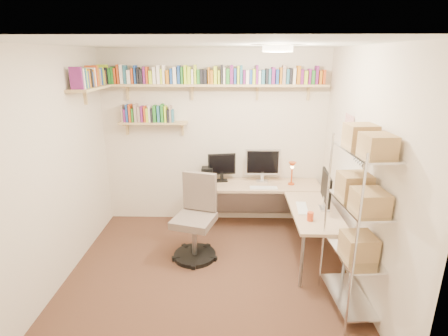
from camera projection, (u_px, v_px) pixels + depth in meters
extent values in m
plane|color=#442A1D|center=(209.00, 275.00, 4.00)|extent=(3.20, 3.20, 0.00)
cube|color=beige|center=(214.00, 139.00, 5.04)|extent=(3.20, 0.04, 2.50)
cube|color=beige|center=(55.00, 170.00, 3.65)|extent=(0.04, 3.00, 2.50)
cube|color=beige|center=(362.00, 173.00, 3.58)|extent=(0.04, 3.00, 2.50)
cube|color=beige|center=(190.00, 247.00, 2.19)|extent=(3.20, 0.04, 2.50)
cube|color=white|center=(205.00, 44.00, 3.23)|extent=(3.20, 3.00, 0.04)
cube|color=white|center=(348.00, 133.00, 4.01)|extent=(0.01, 0.30, 0.42)
cube|color=white|center=(359.00, 146.00, 3.64)|extent=(0.01, 0.28, 0.38)
cylinder|color=#FFEAC6|center=(278.00, 49.00, 3.42)|extent=(0.30, 0.30, 0.06)
cube|color=#D6BE78|center=(213.00, 85.00, 4.69)|extent=(3.05, 0.25, 0.03)
cube|color=#D6BE78|center=(93.00, 88.00, 4.32)|extent=(0.25, 1.00, 0.03)
cube|color=#D6BE78|center=(153.00, 123.00, 4.89)|extent=(0.95, 0.20, 0.02)
cube|color=#D6BE78|center=(127.00, 90.00, 4.80)|extent=(0.03, 0.20, 0.20)
cube|color=#D6BE78|center=(192.00, 90.00, 4.78)|extent=(0.03, 0.20, 0.20)
cube|color=#D6BE78|center=(258.00, 90.00, 4.76)|extent=(0.03, 0.20, 0.20)
cube|color=#D6BE78|center=(309.00, 90.00, 4.74)|extent=(0.03, 0.20, 0.20)
cube|color=white|center=(105.00, 76.00, 4.69)|extent=(0.04, 0.13, 0.20)
cube|color=black|center=(108.00, 76.00, 4.69)|extent=(0.03, 0.13, 0.21)
cube|color=#287A28|center=(111.00, 76.00, 4.68)|extent=(0.03, 0.15, 0.20)
cube|color=#287A28|center=(113.00, 75.00, 4.68)|extent=(0.03, 0.13, 0.22)
cube|color=#C3461A|center=(116.00, 76.00, 4.68)|extent=(0.03, 0.13, 0.21)
cube|color=#C3461A|center=(119.00, 74.00, 4.67)|extent=(0.03, 0.12, 0.25)
cube|color=white|center=(122.00, 74.00, 4.67)|extent=(0.04, 0.13, 0.25)
cube|color=#2B6B82|center=(126.00, 75.00, 4.67)|extent=(0.04, 0.11, 0.24)
cube|color=white|center=(130.00, 77.00, 4.68)|extent=(0.04, 0.14, 0.18)
cube|color=#C3461A|center=(133.00, 76.00, 4.68)|extent=(0.03, 0.12, 0.20)
cube|color=#1D4599|center=(136.00, 75.00, 4.67)|extent=(0.02, 0.13, 0.24)
cube|color=black|center=(138.00, 76.00, 4.67)|extent=(0.03, 0.12, 0.21)
cube|color=black|center=(142.00, 77.00, 4.68)|extent=(0.04, 0.13, 0.19)
cube|color=#711E69|center=(145.00, 75.00, 4.67)|extent=(0.03, 0.11, 0.22)
cube|color=#C3461A|center=(147.00, 75.00, 4.67)|extent=(0.02, 0.11, 0.22)
cube|color=#BCDB29|center=(151.00, 77.00, 4.68)|extent=(0.04, 0.11, 0.17)
cube|color=white|center=(155.00, 75.00, 4.67)|extent=(0.04, 0.12, 0.22)
cube|color=white|center=(159.00, 74.00, 4.66)|extent=(0.04, 0.14, 0.24)
cube|color=#BCDB29|center=(162.00, 76.00, 4.67)|extent=(0.02, 0.11, 0.19)
cube|color=white|center=(164.00, 74.00, 4.66)|extent=(0.03, 0.12, 0.24)
cube|color=#BF6D16|center=(168.00, 77.00, 4.67)|extent=(0.04, 0.15, 0.18)
cube|color=#1D4599|center=(172.00, 76.00, 4.67)|extent=(0.03, 0.11, 0.20)
cube|color=white|center=(175.00, 75.00, 4.66)|extent=(0.04, 0.13, 0.22)
cube|color=#1D4599|center=(179.00, 75.00, 4.66)|extent=(0.03, 0.12, 0.24)
cube|color=#287A28|center=(182.00, 75.00, 4.66)|extent=(0.03, 0.14, 0.22)
cube|color=#BCDB29|center=(186.00, 74.00, 4.65)|extent=(0.04, 0.14, 0.24)
cube|color=#BCDB29|center=(189.00, 75.00, 4.66)|extent=(0.04, 0.12, 0.22)
cube|color=white|center=(193.00, 77.00, 4.66)|extent=(0.03, 0.12, 0.19)
cube|color=#BCDB29|center=(195.00, 74.00, 4.65)|extent=(0.03, 0.12, 0.25)
cube|color=#287A28|center=(199.00, 77.00, 4.66)|extent=(0.04, 0.11, 0.18)
cube|color=black|center=(202.00, 77.00, 4.66)|extent=(0.04, 0.12, 0.19)
cube|color=black|center=(205.00, 77.00, 4.66)|extent=(0.04, 0.15, 0.18)
cube|color=#BF6D16|center=(209.00, 76.00, 4.65)|extent=(0.02, 0.14, 0.22)
cube|color=#BF6D16|center=(212.00, 77.00, 4.66)|extent=(0.04, 0.13, 0.18)
cube|color=#BCDB29|center=(216.00, 75.00, 4.65)|extent=(0.04, 0.14, 0.23)
cube|color=#BCDB29|center=(219.00, 77.00, 4.65)|extent=(0.03, 0.14, 0.18)
cube|color=black|center=(222.00, 74.00, 4.64)|extent=(0.03, 0.12, 0.25)
cube|color=white|center=(224.00, 76.00, 4.65)|extent=(0.03, 0.14, 0.21)
cube|color=#287A28|center=(228.00, 76.00, 4.65)|extent=(0.04, 0.13, 0.20)
cube|color=#711E69|center=(232.00, 75.00, 4.64)|extent=(0.04, 0.12, 0.24)
cube|color=#1D4599|center=(235.00, 76.00, 4.65)|extent=(0.03, 0.13, 0.20)
cube|color=#BCDB29|center=(238.00, 75.00, 4.64)|extent=(0.03, 0.13, 0.23)
cube|color=#2B6B82|center=(241.00, 75.00, 4.64)|extent=(0.03, 0.11, 0.24)
cube|color=#711E69|center=(244.00, 77.00, 4.65)|extent=(0.03, 0.11, 0.18)
cube|color=white|center=(247.00, 77.00, 4.65)|extent=(0.04, 0.14, 0.18)
cube|color=#1D4599|center=(251.00, 77.00, 4.64)|extent=(0.04, 0.15, 0.18)
cube|color=#BCDB29|center=(254.00, 76.00, 4.64)|extent=(0.04, 0.12, 0.20)
cube|color=#711E69|center=(257.00, 75.00, 4.63)|extent=(0.03, 0.13, 0.24)
cube|color=white|center=(259.00, 77.00, 4.64)|extent=(0.03, 0.15, 0.17)
cube|color=#2B6B82|center=(263.00, 77.00, 4.64)|extent=(0.04, 0.14, 0.18)
cube|color=black|center=(267.00, 76.00, 4.64)|extent=(0.04, 0.11, 0.20)
cube|color=#2B6B82|center=(270.00, 76.00, 4.64)|extent=(0.03, 0.13, 0.19)
cube|color=#711E69|center=(273.00, 76.00, 4.63)|extent=(0.04, 0.15, 0.22)
cube|color=#1D4599|center=(277.00, 77.00, 4.63)|extent=(0.04, 0.12, 0.19)
cube|color=#BF6D16|center=(280.00, 76.00, 4.63)|extent=(0.02, 0.15, 0.21)
cube|color=gray|center=(284.00, 75.00, 4.62)|extent=(0.04, 0.15, 0.24)
cube|color=#2B6B82|center=(287.00, 77.00, 4.63)|extent=(0.04, 0.11, 0.19)
cube|color=black|center=(290.00, 76.00, 4.63)|extent=(0.03, 0.12, 0.21)
cube|color=white|center=(294.00, 76.00, 4.63)|extent=(0.04, 0.12, 0.20)
cube|color=#BF6D16|center=(298.00, 75.00, 4.62)|extent=(0.04, 0.13, 0.24)
cube|color=#711E69|center=(302.00, 77.00, 4.63)|extent=(0.04, 0.11, 0.19)
cube|color=#BCDB29|center=(305.00, 77.00, 4.63)|extent=(0.04, 0.14, 0.17)
cube|color=#711E69|center=(309.00, 76.00, 4.62)|extent=(0.03, 0.13, 0.20)
cube|color=#287A28|center=(313.00, 77.00, 4.63)|extent=(0.04, 0.12, 0.17)
cube|color=#711E69|center=(316.00, 75.00, 4.62)|extent=(0.04, 0.12, 0.24)
cube|color=#BF6D16|center=(320.00, 77.00, 4.62)|extent=(0.03, 0.15, 0.17)
cube|color=#C3461A|center=(323.00, 77.00, 4.62)|extent=(0.03, 0.12, 0.18)
cube|color=#711E69|center=(76.00, 78.00, 3.86)|extent=(0.14, 0.03, 0.25)
cube|color=white|center=(78.00, 79.00, 3.91)|extent=(0.15, 0.03, 0.22)
cube|color=#2B6B82|center=(80.00, 79.00, 3.95)|extent=(0.12, 0.02, 0.21)
cube|color=#2B6B82|center=(81.00, 78.00, 3.98)|extent=(0.14, 0.03, 0.23)
cube|color=#BCDB29|center=(82.00, 78.00, 4.01)|extent=(0.12, 0.04, 0.23)
cube|color=#1D4599|center=(84.00, 80.00, 4.06)|extent=(0.12, 0.04, 0.19)
cube|color=#BF6D16|center=(85.00, 78.00, 4.10)|extent=(0.12, 0.04, 0.21)
cube|color=black|center=(87.00, 78.00, 4.14)|extent=(0.14, 0.03, 0.21)
cube|color=#1D4599|center=(88.00, 80.00, 4.18)|extent=(0.13, 0.03, 0.18)
cube|color=#BF6D16|center=(89.00, 78.00, 4.22)|extent=(0.13, 0.04, 0.20)
cube|color=white|center=(91.00, 77.00, 4.25)|extent=(0.12, 0.04, 0.22)
cube|color=#C3461A|center=(92.00, 76.00, 4.29)|extent=(0.15, 0.03, 0.25)
cube|color=white|center=(93.00, 78.00, 4.33)|extent=(0.11, 0.03, 0.19)
cube|color=#BF6D16|center=(94.00, 76.00, 4.37)|extent=(0.11, 0.04, 0.25)
cube|color=gray|center=(96.00, 77.00, 4.42)|extent=(0.12, 0.04, 0.21)
cube|color=#1D4599|center=(97.00, 76.00, 4.46)|extent=(0.13, 0.04, 0.21)
cube|color=#BCDB29|center=(99.00, 76.00, 4.51)|extent=(0.14, 0.03, 0.22)
cube|color=#1D4599|center=(100.00, 77.00, 4.55)|extent=(0.12, 0.02, 0.20)
cube|color=#BF6D16|center=(101.00, 77.00, 4.59)|extent=(0.12, 0.03, 0.18)
cube|color=black|center=(102.00, 76.00, 4.62)|extent=(0.15, 0.03, 0.21)
cube|color=#BCDB29|center=(103.00, 74.00, 4.65)|extent=(0.15, 0.03, 0.25)
cube|color=gray|center=(123.00, 113.00, 4.86)|extent=(0.02, 0.13, 0.24)
cube|color=#711E69|center=(125.00, 115.00, 4.87)|extent=(0.03, 0.11, 0.18)
cube|color=#1D4599|center=(128.00, 113.00, 4.86)|extent=(0.03, 0.12, 0.24)
cube|color=#C3461A|center=(131.00, 113.00, 4.86)|extent=(0.03, 0.14, 0.24)
cube|color=#287A28|center=(133.00, 115.00, 4.86)|extent=(0.03, 0.12, 0.19)
cube|color=gray|center=(136.00, 113.00, 4.85)|extent=(0.03, 0.15, 0.25)
cube|color=gray|center=(140.00, 114.00, 4.86)|extent=(0.04, 0.12, 0.21)
cube|color=#711E69|center=(142.00, 114.00, 4.86)|extent=(0.03, 0.12, 0.22)
cube|color=#C3461A|center=(145.00, 114.00, 4.86)|extent=(0.02, 0.12, 0.22)
cube|color=#BCDB29|center=(148.00, 115.00, 4.86)|extent=(0.03, 0.12, 0.19)
cube|color=white|center=(150.00, 114.00, 4.85)|extent=(0.02, 0.12, 0.23)
cube|color=black|center=(152.00, 115.00, 4.86)|extent=(0.03, 0.14, 0.19)
cube|color=#287A28|center=(155.00, 114.00, 4.85)|extent=(0.04, 0.13, 0.23)
cube|color=#2B6B82|center=(159.00, 114.00, 4.85)|extent=(0.04, 0.12, 0.22)
cube|color=#287A28|center=(163.00, 113.00, 4.85)|extent=(0.04, 0.13, 0.25)
cube|color=#BCDB29|center=(166.00, 114.00, 4.85)|extent=(0.03, 0.13, 0.22)
cube|color=black|center=(169.00, 116.00, 4.86)|extent=(0.03, 0.15, 0.17)
cube|color=gray|center=(171.00, 114.00, 4.85)|extent=(0.02, 0.14, 0.23)
cube|color=#2B6B82|center=(173.00, 116.00, 4.85)|extent=(0.02, 0.11, 0.17)
cube|color=tan|center=(259.00, 185.00, 4.95)|extent=(1.70, 0.54, 0.04)
cube|color=tan|center=(314.00, 212.00, 4.11)|extent=(0.54, 1.16, 0.04)
cylinder|color=gray|center=(202.00, 213.00, 4.85)|extent=(0.04, 0.04, 0.63)
cylinder|color=gray|center=(204.00, 200.00, 5.28)|extent=(0.04, 0.04, 0.63)
cylinder|color=gray|center=(311.00, 201.00, 5.24)|extent=(0.04, 0.04, 0.63)
cylinder|color=gray|center=(302.00, 261.00, 3.70)|extent=(0.04, 0.04, 0.63)
cylinder|color=gray|center=(344.00, 262.00, 3.69)|extent=(0.04, 0.04, 0.63)
cube|color=gray|center=(258.00, 198.00, 5.26)|extent=(1.61, 0.02, 0.49)
cube|color=silver|center=(263.00, 162.00, 4.95)|extent=(0.49, 0.03, 0.38)
cube|color=black|center=(263.00, 162.00, 4.93)|extent=(0.44, 0.00, 0.32)
cube|color=black|center=(222.00, 164.00, 4.98)|extent=(0.39, 0.03, 0.30)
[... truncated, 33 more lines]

